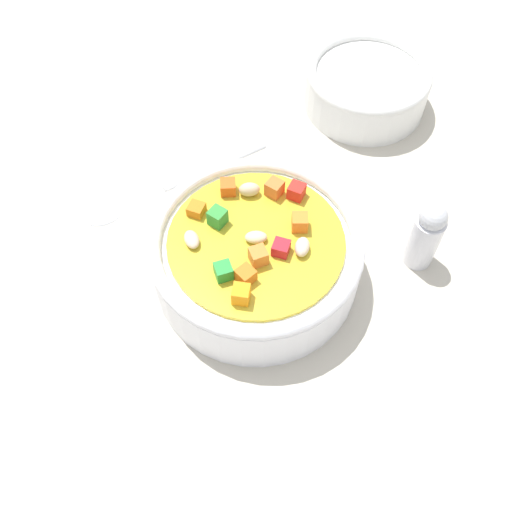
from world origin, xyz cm
name	(u,v)px	position (x,y,z in cm)	size (l,w,h in cm)	color
ground_plane	(256,280)	(0.00, 0.00, -1.00)	(140.00, 140.00, 2.00)	#BAB2A0
soup_bowl_main	(256,255)	(0.01, -0.01, 3.14)	(18.16, 18.16, 6.82)	white
spoon	(159,189)	(13.16, -3.65, 0.39)	(11.14, 18.10, 0.82)	silver
side_bowl_small	(367,86)	(0.65, -25.28, 2.58)	(13.29, 13.29, 4.99)	white
pepper_shaker	(426,235)	(-12.00, -8.78, 3.69)	(2.69, 2.69, 7.44)	silver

